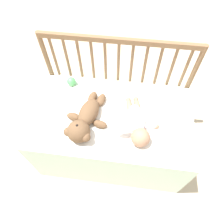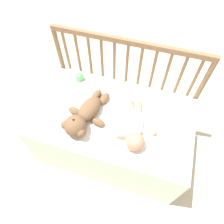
{
  "view_description": "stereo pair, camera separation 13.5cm",
  "coord_description": "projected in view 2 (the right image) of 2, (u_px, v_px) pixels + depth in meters",
  "views": [
    {
      "loc": [
        0.1,
        -0.77,
        1.7
      ],
      "look_at": [
        0.0,
        -0.01,
        0.59
      ],
      "focal_mm": 32.0,
      "sensor_mm": 36.0,
      "label": 1
    },
    {
      "loc": [
        0.23,
        -0.74,
        1.7
      ],
      "look_at": [
        0.0,
        -0.01,
        0.59
      ],
      "focal_mm": 32.0,
      "sensor_mm": 36.0,
      "label": 2
    }
  ],
  "objects": [
    {
      "name": "ground_plane",
      "position": [
        112.0,
        147.0,
        1.84
      ],
      "size": [
        12.0,
        12.0,
        0.0
      ],
      "primitive_type": "plane",
      "color": "#C6B293"
    },
    {
      "name": "crib_mattress",
      "position": [
        112.0,
        134.0,
        1.62
      ],
      "size": [
        1.14,
        0.66,
        0.53
      ],
      "color": "silver",
      "rests_on": "ground_plane"
    },
    {
      "name": "crib_rail",
      "position": [
        126.0,
        71.0,
        1.51
      ],
      "size": [
        1.14,
        0.04,
        0.91
      ],
      "color": "brown",
      "rests_on": "ground_plane"
    },
    {
      "name": "blanket",
      "position": [
        111.0,
        119.0,
        1.39
      ],
      "size": [
        0.86,
        0.54,
        0.01
      ],
      "color": "white",
      "rests_on": "crib_mattress"
    },
    {
      "name": "teddy_bear",
      "position": [
        84.0,
        116.0,
        1.33
      ],
      "size": [
        0.3,
        0.45,
        0.15
      ],
      "color": "brown",
      "rests_on": "crib_mattress"
    },
    {
      "name": "baby",
      "position": [
        135.0,
        128.0,
        1.3
      ],
      "size": [
        0.3,
        0.41,
        0.12
      ],
      "color": "white",
      "rests_on": "crib_mattress"
    },
    {
      "name": "toy_ball",
      "position": [
        79.0,
        77.0,
        1.57
      ],
      "size": [
        0.07,
        0.07,
        0.07
      ],
      "color": "#59BF66",
      "rests_on": "crib_mattress"
    }
  ]
}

